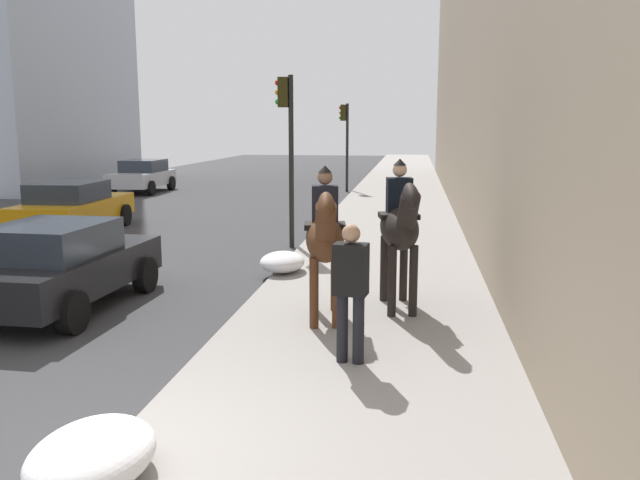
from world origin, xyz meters
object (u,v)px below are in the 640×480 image
mounted_horse_far (400,226)px  pedestrian_greeting (351,284)px  traffic_light_far_curb (345,133)px  car_far_lane (73,206)px  mounted_horse_near (325,236)px  car_near_lane (143,176)px  traffic_light_near_curb (288,134)px  car_mid_lane (59,265)px

mounted_horse_far → pedestrian_greeting: size_ratio=1.38×
pedestrian_greeting → traffic_light_far_curb: size_ratio=0.44×
pedestrian_greeting → car_far_lane: (9.32, 8.63, -0.35)m
pedestrian_greeting → mounted_horse_near: bearing=25.3°
pedestrian_greeting → car_near_lane: bearing=36.8°
mounted_horse_far → traffic_light_near_curb: size_ratio=0.57×
pedestrian_greeting → mounted_horse_far: bearing=-4.4°
mounted_horse_far → traffic_light_near_curb: 6.37m
car_mid_lane → traffic_light_near_curb: traffic_light_near_curb is taller
car_far_lane → traffic_light_near_curb: size_ratio=1.08×
mounted_horse_near → mounted_horse_far: mounted_horse_far is taller
mounted_horse_near → mounted_horse_far: size_ratio=0.97×
mounted_horse_far → traffic_light_near_curb: bearing=-163.4°
mounted_horse_near → pedestrian_greeting: 1.80m
pedestrian_greeting → car_near_lane: pedestrian_greeting is taller
pedestrian_greeting → traffic_light_far_curb: bearing=13.8°
car_near_lane → traffic_light_far_curb: bearing=98.4°
traffic_light_near_curb → traffic_light_far_curb: traffic_light_near_curb is taller
mounted_horse_near → traffic_light_near_curb: bearing=-172.9°
car_near_lane → traffic_light_near_curb: traffic_light_near_curb is taller
mounted_horse_near → mounted_horse_far: 1.29m
car_far_lane → traffic_light_far_curb: bearing=-29.7°
traffic_light_near_curb → car_far_lane: bearing=78.2°
mounted_horse_near → car_near_lane: mounted_horse_near is taller
car_near_lane → car_mid_lane: (-18.17, -6.32, -0.01)m
mounted_horse_near → pedestrian_greeting: (-1.69, -0.54, -0.28)m
car_near_lane → car_mid_lane: same height
traffic_light_near_curb → car_near_lane: bearing=36.2°
pedestrian_greeting → traffic_light_near_curb: (8.00, 2.30, 1.66)m
mounted_horse_far → traffic_light_near_curb: (5.57, 2.82, 1.32)m
car_mid_lane → mounted_horse_far: bearing=-84.5°
car_near_lane → traffic_light_far_curb: size_ratio=1.03×
pedestrian_greeting → car_near_lane: size_ratio=0.42×
mounted_horse_near → traffic_light_near_curb: 6.69m
car_mid_lane → traffic_light_near_curb: bearing=-22.2°
mounted_horse_far → pedestrian_greeting: bearing=-22.3°
mounted_horse_far → car_near_lane: 21.37m
mounted_horse_far → car_far_lane: size_ratio=0.53×
pedestrian_greeting → car_far_lane: bearing=50.5°
mounted_horse_near → car_far_lane: (7.62, 8.09, -0.63)m
car_mid_lane → mounted_horse_near: bearing=-93.2°
car_mid_lane → traffic_light_near_curb: 6.79m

